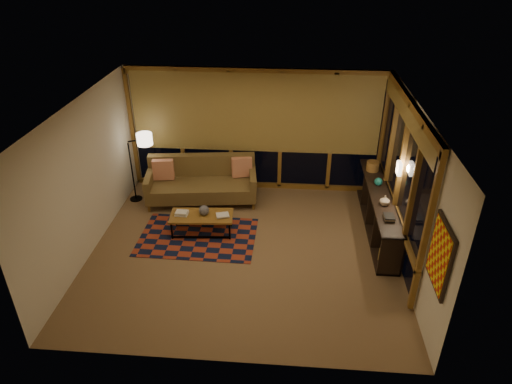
# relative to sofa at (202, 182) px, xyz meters

# --- Properties ---
(floor) EXTENTS (5.50, 5.00, 0.01)m
(floor) POSITION_rel_sofa_xyz_m (1.08, -1.68, -0.47)
(floor) COLOR #956C47
(floor) RESTS_ON ground
(ceiling) EXTENTS (5.50, 5.00, 0.01)m
(ceiling) POSITION_rel_sofa_xyz_m (1.08, -1.68, 2.23)
(ceiling) COLOR silver
(ceiling) RESTS_ON walls
(walls) EXTENTS (5.51, 5.01, 2.70)m
(walls) POSITION_rel_sofa_xyz_m (1.08, -1.68, 0.88)
(walls) COLOR silver
(walls) RESTS_ON floor
(window_wall_back) EXTENTS (5.30, 0.16, 2.60)m
(window_wall_back) POSITION_rel_sofa_xyz_m (1.08, 0.75, 0.88)
(window_wall_back) COLOR olive
(window_wall_back) RESTS_ON walls
(window_wall_right) EXTENTS (0.16, 3.70, 2.60)m
(window_wall_right) POSITION_rel_sofa_xyz_m (3.76, -1.08, 0.88)
(window_wall_right) COLOR olive
(window_wall_right) RESTS_ON walls
(wall_art) EXTENTS (0.06, 0.74, 0.94)m
(wall_art) POSITION_rel_sofa_xyz_m (3.79, -3.53, 0.98)
(wall_art) COLOR red
(wall_art) RESTS_ON walls
(wall_sconce) EXTENTS (0.12, 0.18, 0.22)m
(wall_sconce) POSITION_rel_sofa_xyz_m (3.70, -1.23, 1.08)
(wall_sconce) COLOR #FFE8C3
(wall_sconce) RESTS_ON walls
(sofa) EXTENTS (2.37, 1.19, 0.93)m
(sofa) POSITION_rel_sofa_xyz_m (0.00, 0.00, 0.00)
(sofa) COLOR brown
(sofa) RESTS_ON floor
(pillow_left) EXTENTS (0.45, 0.20, 0.44)m
(pillow_left) POSITION_rel_sofa_xyz_m (-0.81, 0.05, 0.22)
(pillow_left) COLOR red
(pillow_left) RESTS_ON sofa
(pillow_right) EXTENTS (0.45, 0.25, 0.43)m
(pillow_right) POSITION_rel_sofa_xyz_m (0.83, 0.31, 0.21)
(pillow_right) COLOR red
(pillow_right) RESTS_ON sofa
(area_rug) EXTENTS (2.20, 1.49, 0.01)m
(area_rug) POSITION_rel_sofa_xyz_m (0.15, -1.34, -0.46)
(area_rug) COLOR #97351F
(area_rug) RESTS_ON floor
(coffee_table) EXTENTS (1.22, 0.62, 0.39)m
(coffee_table) POSITION_rel_sofa_xyz_m (0.22, -1.18, -0.27)
(coffee_table) COLOR olive
(coffee_table) RESTS_ON floor
(book_stack_a) EXTENTS (0.25, 0.20, 0.07)m
(book_stack_a) POSITION_rel_sofa_xyz_m (-0.16, -1.19, -0.04)
(book_stack_a) COLOR silver
(book_stack_a) RESTS_ON coffee_table
(book_stack_b) EXTENTS (0.29, 0.26, 0.05)m
(book_stack_b) POSITION_rel_sofa_xyz_m (0.62, -1.18, -0.05)
(book_stack_b) COLOR silver
(book_stack_b) RESTS_ON coffee_table
(ceramic_pot) EXTENTS (0.25, 0.25, 0.19)m
(ceramic_pot) POSITION_rel_sofa_xyz_m (0.26, -1.15, 0.03)
(ceramic_pot) COLOR black
(ceramic_pot) RESTS_ON coffee_table
(floor_lamp) EXTENTS (0.59, 0.52, 1.48)m
(floor_lamp) POSITION_rel_sofa_xyz_m (-1.46, -0.03, 0.28)
(floor_lamp) COLOR black
(floor_lamp) RESTS_ON floor
(bookshelf) EXTENTS (0.40, 3.07, 0.77)m
(bookshelf) POSITION_rel_sofa_xyz_m (3.57, -0.68, -0.08)
(bookshelf) COLOR #37291F
(bookshelf) RESTS_ON floor
(basket) EXTENTS (0.31, 0.31, 0.19)m
(basket) POSITION_rel_sofa_xyz_m (3.55, 0.24, 0.40)
(basket) COLOR #A47531
(basket) RESTS_ON bookshelf
(teal_bowl) EXTENTS (0.20, 0.20, 0.16)m
(teal_bowl) POSITION_rel_sofa_xyz_m (3.57, -0.41, 0.38)
(teal_bowl) COLOR #1C857C
(teal_bowl) RESTS_ON bookshelf
(vase) EXTENTS (0.23, 0.23, 0.19)m
(vase) POSITION_rel_sofa_xyz_m (3.57, -1.15, 0.40)
(vase) COLOR #C3AE92
(vase) RESTS_ON bookshelf
(shelf_book_stack) EXTENTS (0.17, 0.22, 0.06)m
(shelf_book_stack) POSITION_rel_sofa_xyz_m (3.57, -1.63, 0.33)
(shelf_book_stack) COLOR silver
(shelf_book_stack) RESTS_ON bookshelf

